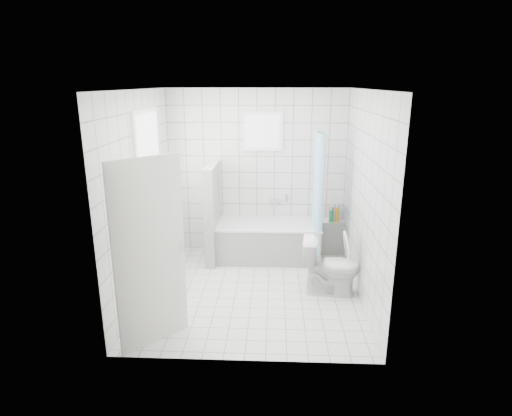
{
  "coord_description": "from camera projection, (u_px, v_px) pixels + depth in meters",
  "views": [
    {
      "loc": [
        0.28,
        -5.17,
        2.68
      ],
      "look_at": [
        0.04,
        0.35,
        1.05
      ],
      "focal_mm": 30.0,
      "sensor_mm": 36.0,
      "label": 1
    }
  ],
  "objects": [
    {
      "name": "wall_right",
      "position": [
        364.0,
        198.0,
        5.3
      ],
      "size": [
        0.02,
        3.0,
        2.6
      ],
      "primitive_type": "cube",
      "color": "white",
      "rests_on": "ground"
    },
    {
      "name": "window_left",
      "position": [
        150.0,
        168.0,
        5.61
      ],
      "size": [
        0.01,
        0.9,
        1.4
      ],
      "primitive_type": "cube",
      "color": "white",
      "rests_on": "wall_left"
    },
    {
      "name": "tub_faucet",
      "position": [
        275.0,
        201.0,
        6.87
      ],
      "size": [
        0.18,
        0.06,
        0.06
      ],
      "primitive_type": "cube",
      "color": "silver",
      "rests_on": "wall_back"
    },
    {
      "name": "ceiling",
      "position": [
        251.0,
        89.0,
        4.99
      ],
      "size": [
        3.0,
        3.0,
        0.0
      ],
      "primitive_type": "plane",
      "rotation": [
        3.14,
        0.0,
        0.0
      ],
      "color": "white",
      "rests_on": "ground"
    },
    {
      "name": "ground",
      "position": [
        252.0,
        290.0,
        5.72
      ],
      "size": [
        3.0,
        3.0,
        0.0
      ],
      "primitive_type": "plane",
      "color": "white",
      "rests_on": "ground"
    },
    {
      "name": "tiled_ledge",
      "position": [
        332.0,
        237.0,
        6.92
      ],
      "size": [
        0.4,
        0.24,
        0.55
      ],
      "primitive_type": "cube",
      "color": "white",
      "rests_on": "ground"
    },
    {
      "name": "window_back",
      "position": [
        263.0,
        132.0,
        6.56
      ],
      "size": [
        0.5,
        0.01,
        0.5
      ],
      "primitive_type": "cube",
      "color": "white",
      "rests_on": "wall_back"
    },
    {
      "name": "wall_left",
      "position": [
        142.0,
        196.0,
        5.41
      ],
      "size": [
        0.02,
        3.0,
        2.6
      ],
      "primitive_type": "cube",
      "color": "white",
      "rests_on": "ground"
    },
    {
      "name": "window_sill",
      "position": [
        157.0,
        221.0,
        5.82
      ],
      "size": [
        0.18,
        1.02,
        0.08
      ],
      "primitive_type": "cube",
      "color": "white",
      "rests_on": "wall_left"
    },
    {
      "name": "bathtub",
      "position": [
        268.0,
        240.0,
        6.71
      ],
      "size": [
        1.59,
        0.77,
        0.58
      ],
      "color": "white",
      "rests_on": "ground"
    },
    {
      "name": "shower_curtain",
      "position": [
        318.0,
        194.0,
        6.3
      ],
      "size": [
        0.14,
        0.48,
        1.78
      ],
      "primitive_type": null,
      "color": "#4EC0E6",
      "rests_on": "curtain_rod"
    },
    {
      "name": "toilet",
      "position": [
        331.0,
        266.0,
        5.56
      ],
      "size": [
        0.78,
        0.5,
        0.75
      ],
      "primitive_type": "imported",
      "rotation": [
        0.0,
        0.0,
        1.46
      ],
      "color": "white",
      "rests_on": "ground"
    },
    {
      "name": "sill_bottles",
      "position": [
        155.0,
        211.0,
        5.69
      ],
      "size": [
        0.18,
        0.73,
        0.32
      ],
      "color": "#38C7FC",
      "rests_on": "window_sill"
    },
    {
      "name": "partition_wall",
      "position": [
        213.0,
        213.0,
        6.57
      ],
      "size": [
        0.15,
        0.85,
        1.5
      ],
      "primitive_type": "cube",
      "color": "white",
      "rests_on": "ground"
    },
    {
      "name": "wall_front",
      "position": [
        243.0,
        239.0,
        3.92
      ],
      "size": [
        2.8,
        0.02,
        2.6
      ],
      "primitive_type": "cube",
      "color": "white",
      "rests_on": "ground"
    },
    {
      "name": "wall_back",
      "position": [
        257.0,
        172.0,
        6.79
      ],
      "size": [
        2.8,
        0.02,
        2.6
      ],
      "primitive_type": "cube",
      "color": "white",
      "rests_on": "ground"
    },
    {
      "name": "curtain_rod",
      "position": [
        320.0,
        131.0,
        6.17
      ],
      "size": [
        0.02,
        0.8,
        0.02
      ],
      "primitive_type": "cylinder",
      "rotation": [
        1.57,
        0.0,
        0.0
      ],
      "color": "silver",
      "rests_on": "wall_back"
    },
    {
      "name": "ledge_bottles",
      "position": [
        334.0,
        214.0,
        6.79
      ],
      "size": [
        0.17,
        0.18,
        0.24
      ],
      "color": "orange",
      "rests_on": "tiled_ledge"
    },
    {
      "name": "door",
      "position": [
        150.0,
        254.0,
        4.34
      ],
      "size": [
        0.58,
        0.6,
        2.0
      ],
      "primitive_type": "cube",
      "rotation": [
        0.0,
        0.0,
        -0.77
      ],
      "color": "silver",
      "rests_on": "ground"
    }
  ]
}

